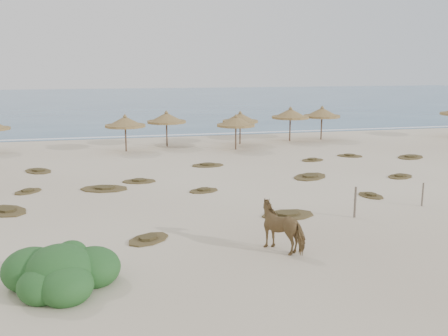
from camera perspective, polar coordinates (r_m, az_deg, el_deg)
The scene contains 28 objects.
ground at distance 22.80m, azimuth 5.52°, elevation -4.96°, with size 160.00×160.00×0.00m, color beige.
ocean at distance 96.14m, azimuth -9.09°, elevation 7.65°, with size 200.00×100.00×0.01m, color navy.
foam_line at distance 47.64m, azimuth -4.58°, elevation 3.79°, with size 70.00×0.60×0.01m, color white.
palapa_1 at distance 38.80m, azimuth -11.23°, elevation 5.14°, with size 3.19×3.19×2.89m.
palapa_2 at distance 40.68m, azimuth -6.60°, elevation 5.65°, with size 4.12×4.12×2.95m.
palapa_3 at distance 41.67m, azimuth 1.86°, elevation 5.71°, with size 3.57×3.57×2.81m.
palapa_4 at distance 38.95m, azimuth 1.36°, elevation 5.29°, with size 3.65×3.65×2.80m.
palapa_5 at distance 43.75m, azimuth 7.59°, elevation 6.13°, with size 3.96×3.96×3.03m.
palapa_6 at distance 45.13m, azimuth 11.13°, elevation 6.18°, with size 3.29×3.29×3.03m.
horse at distance 18.04m, azimuth 6.82°, elevation -6.65°, with size 0.93×2.03×1.72m, color olive.
fence_post_near at distance 22.37m, azimuth 14.76°, elevation -3.80°, with size 0.10×0.10×1.37m, color #706254.
fence_post_far at distance 25.18m, azimuth 21.75°, elevation -2.83°, with size 0.08×0.08×1.12m, color #706254.
bush at distance 15.78m, azimuth -18.15°, elevation -11.26°, with size 3.48×3.07×1.56m.
scrub_0 at distance 24.72m, azimuth -23.64°, elevation -4.47°, with size 2.67×2.84×0.16m.
scrub_1 at distance 27.41m, azimuth -13.53°, elevation -2.27°, with size 2.88×2.23×0.16m.
scrub_2 at distance 26.27m, azimuth -2.34°, elevation -2.56°, with size 1.84×1.45×0.16m.
scrub_3 at distance 29.94m, azimuth 9.81°, elevation -0.95°, with size 2.99×2.83×0.16m.
scrub_4 at distance 31.35m, azimuth 19.50°, elevation -0.88°, with size 2.15×1.87×0.16m.
scrub_5 at distance 38.24m, azimuth 20.54°, elevation 1.21°, with size 2.87×2.62×0.16m.
scrub_6 at distance 33.16m, azimuth -20.47°, elevation -0.30°, with size 2.33×2.57×0.16m.
scrub_7 at distance 35.21m, azimuth 10.07°, elevation 0.93°, with size 1.89×1.46×0.16m.
scrub_8 at distance 28.01m, azimuth -21.50°, elevation -2.48°, with size 1.80×1.84×0.16m.
scrub_9 at distance 22.24m, azimuth 7.31°, elevation -5.29°, with size 2.56×1.80×0.16m.
scrub_10 at distance 37.41m, azimuth 14.18°, elevation 1.38°, with size 2.17×1.92×0.16m.
scrub_11 at distance 19.30m, azimuth -8.64°, elevation -8.00°, with size 2.14×2.06×0.16m.
scrub_12 at distance 26.32m, azimuth 16.42°, elevation -3.01°, with size 1.27×1.69×0.16m.
scrub_13 at distance 32.89m, azimuth -1.88°, elevation 0.35°, with size 2.16×1.41×0.16m.
scrub_14 at distance 28.76m, azimuth -9.67°, elevation -1.46°, with size 2.05×1.47×0.16m.
Camera 1 is at (-7.13, -20.66, 6.51)m, focal length 40.00 mm.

